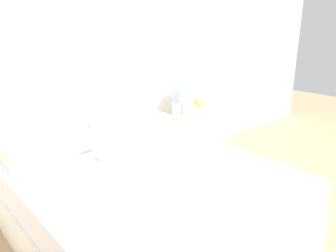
# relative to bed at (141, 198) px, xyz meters

# --- Properties ---
(ground_plane) EXTENTS (12.00, 12.00, 0.00)m
(ground_plane) POSITION_rel_bed_xyz_m (0.00, 0.92, -0.31)
(ground_plane) COLOR tan
(wall_back) EXTENTS (8.00, 0.06, 2.60)m
(wall_back) POSITION_rel_bed_xyz_m (0.00, 0.99, 0.99)
(wall_back) COLOR silver
(wall_back) RESTS_ON ground_plane
(bed) EXTENTS (1.71, 1.98, 1.09)m
(bed) POSITION_rel_bed_xyz_m (0.00, 0.00, 0.00)
(bed) COLOR white
(bed) RESTS_ON ground_plane
(nightstand) EXTENTS (0.50, 0.48, 0.52)m
(nightstand) POSITION_rel_bed_xyz_m (1.21, 0.67, -0.05)
(nightstand) COLOR white
(nightstand) RESTS_ON ground_plane
(table_lamp) EXTENTS (0.24, 0.24, 0.38)m
(table_lamp) POSITION_rel_bed_xyz_m (1.15, 0.76, 0.49)
(table_lamp) COLOR beige
(table_lamp) RESTS_ON nightstand
(flower_vase) EXTENTS (0.16, 0.16, 0.28)m
(flower_vase) POSITION_rel_bed_xyz_m (1.37, 0.68, 0.38)
(flower_vase) COLOR silver
(flower_vase) RESTS_ON nightstand
(teacup) EXTENTS (0.10, 0.10, 0.05)m
(teacup) POSITION_rel_bed_xyz_m (1.11, 0.59, 0.23)
(teacup) COLOR white
(teacup) RESTS_ON nightstand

